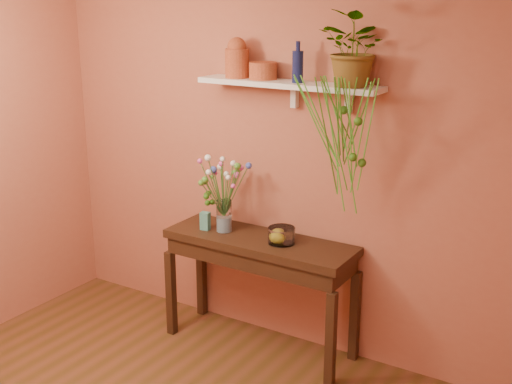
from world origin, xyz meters
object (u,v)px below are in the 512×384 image
object	(u,v)px
sideboard	(260,254)
terracotta_jug	(237,58)
glass_vase	(224,218)
spider_plant	(356,49)
bouquet	(221,178)
glass_bowl	(281,236)
blue_bottle	(298,66)

from	to	relation	value
sideboard	terracotta_jug	distance (m)	1.38
terracotta_jug	glass_vase	size ratio (longest dim) A/B	1.18
sideboard	spider_plant	size ratio (longest dim) A/B	2.96
terracotta_jug	glass_vase	bearing A→B (deg)	-111.38
bouquet	sideboard	bearing A→B (deg)	3.31
glass_bowl	blue_bottle	bearing A→B (deg)	62.27
bouquet	glass_vase	bearing A→B (deg)	29.60
spider_plant	glass_bowl	bearing A→B (deg)	-168.85
blue_bottle	spider_plant	world-z (taller)	spider_plant
terracotta_jug	spider_plant	size ratio (longest dim) A/B	0.59
glass_vase	glass_bowl	world-z (taller)	glass_vase
glass_vase	bouquet	distance (m)	0.30
terracotta_jug	glass_bowl	distance (m)	1.26
glass_vase	bouquet	bearing A→B (deg)	-150.40
spider_plant	glass_bowl	distance (m)	1.36
blue_bottle	glass_vase	bearing A→B (deg)	-168.65
blue_bottle	glass_bowl	world-z (taller)	blue_bottle
spider_plant	bouquet	size ratio (longest dim) A/B	0.98
terracotta_jug	glass_vase	world-z (taller)	terracotta_jug
terracotta_jug	glass_vase	xyz separation A→B (m)	(-0.05, -0.12, -1.13)
glass_vase	glass_bowl	distance (m)	0.48
terracotta_jug	sideboard	bearing A→B (deg)	-23.35
spider_plant	bouquet	xyz separation A→B (m)	(-0.94, -0.11, -0.93)
sideboard	glass_bowl	world-z (taller)	glass_bowl
blue_bottle	spider_plant	xyz separation A→B (m)	(0.40, -0.01, 0.13)
sideboard	glass_bowl	distance (m)	0.25
terracotta_jug	spider_plant	world-z (taller)	spider_plant
terracotta_jug	bouquet	bearing A→B (deg)	-116.17
spider_plant	blue_bottle	bearing A→B (deg)	178.99
terracotta_jug	spider_plant	bearing A→B (deg)	-1.23
blue_bottle	glass_bowl	distance (m)	1.16
sideboard	blue_bottle	bearing A→B (deg)	22.91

